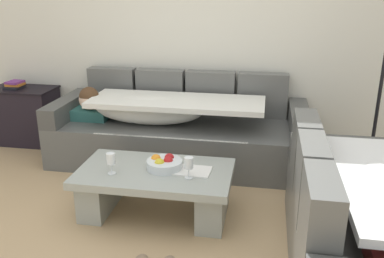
{
  "coord_description": "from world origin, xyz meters",
  "views": [
    {
      "loc": [
        0.77,
        -2.32,
        1.75
      ],
      "look_at": [
        0.16,
        1.08,
        0.55
      ],
      "focal_mm": 39.24,
      "sensor_mm": 36.0,
      "label": 1
    }
  ],
  "objects_px": {
    "couch_along_wall": "(175,131)",
    "couch_near_window": "(367,230)",
    "coffee_table": "(155,186)",
    "fruit_bowl": "(164,163)",
    "side_cabinet": "(25,115)",
    "floor_lamp": "(379,61)",
    "open_magazine": "(193,171)",
    "wine_glass_near_left": "(111,160)",
    "book_stack_on_cabinet": "(15,85)",
    "wine_glass_near_right": "(189,164)"
  },
  "relations": [
    {
      "from": "book_stack_on_cabinet",
      "to": "floor_lamp",
      "type": "relative_size",
      "value": 0.11
    },
    {
      "from": "couch_along_wall",
      "to": "couch_near_window",
      "type": "relative_size",
      "value": 1.4
    },
    {
      "from": "floor_lamp",
      "to": "wine_glass_near_right",
      "type": "bearing_deg",
      "value": -144.38
    },
    {
      "from": "couch_along_wall",
      "to": "side_cabinet",
      "type": "height_order",
      "value": "couch_along_wall"
    },
    {
      "from": "wine_glass_near_left",
      "to": "wine_glass_near_right",
      "type": "bearing_deg",
      "value": 2.56
    },
    {
      "from": "couch_near_window",
      "to": "wine_glass_near_left",
      "type": "distance_m",
      "value": 1.83
    },
    {
      "from": "open_magazine",
      "to": "side_cabinet",
      "type": "height_order",
      "value": "side_cabinet"
    },
    {
      "from": "wine_glass_near_right",
      "to": "floor_lamp",
      "type": "relative_size",
      "value": 0.09
    },
    {
      "from": "coffee_table",
      "to": "side_cabinet",
      "type": "distance_m",
      "value": 2.29
    },
    {
      "from": "floor_lamp",
      "to": "side_cabinet",
      "type": "bearing_deg",
      "value": 174.81
    },
    {
      "from": "couch_along_wall",
      "to": "fruit_bowl",
      "type": "distance_m",
      "value": 1.05
    },
    {
      "from": "open_magazine",
      "to": "floor_lamp",
      "type": "distance_m",
      "value": 1.9
    },
    {
      "from": "coffee_table",
      "to": "wine_glass_near_right",
      "type": "height_order",
      "value": "wine_glass_near_right"
    },
    {
      "from": "fruit_bowl",
      "to": "couch_along_wall",
      "type": "bearing_deg",
      "value": 98.03
    },
    {
      "from": "wine_glass_near_right",
      "to": "book_stack_on_cabinet",
      "type": "xyz_separation_m",
      "value": [
        -2.24,
        1.39,
        0.18
      ]
    },
    {
      "from": "open_magazine",
      "to": "floor_lamp",
      "type": "xyz_separation_m",
      "value": [
        1.47,
        0.94,
        0.73
      ]
    },
    {
      "from": "open_magazine",
      "to": "book_stack_on_cabinet",
      "type": "relative_size",
      "value": 1.32
    },
    {
      "from": "side_cabinet",
      "to": "floor_lamp",
      "type": "bearing_deg",
      "value": -5.19
    },
    {
      "from": "open_magazine",
      "to": "wine_glass_near_left",
      "type": "bearing_deg",
      "value": -164.02
    },
    {
      "from": "couch_along_wall",
      "to": "book_stack_on_cabinet",
      "type": "distance_m",
      "value": 1.92
    },
    {
      "from": "couch_near_window",
      "to": "book_stack_on_cabinet",
      "type": "distance_m",
      "value": 3.89
    },
    {
      "from": "coffee_table",
      "to": "side_cabinet",
      "type": "relative_size",
      "value": 1.67
    },
    {
      "from": "coffee_table",
      "to": "open_magazine",
      "type": "xyz_separation_m",
      "value": [
        0.29,
        0.03,
        0.15
      ]
    },
    {
      "from": "coffee_table",
      "to": "fruit_bowl",
      "type": "xyz_separation_m",
      "value": [
        0.07,
        0.04,
        0.18
      ]
    },
    {
      "from": "coffee_table",
      "to": "open_magazine",
      "type": "bearing_deg",
      "value": 5.03
    },
    {
      "from": "couch_near_window",
      "to": "book_stack_on_cabinet",
      "type": "relative_size",
      "value": 8.57
    },
    {
      "from": "fruit_bowl",
      "to": "book_stack_on_cabinet",
      "type": "height_order",
      "value": "book_stack_on_cabinet"
    },
    {
      "from": "fruit_bowl",
      "to": "book_stack_on_cabinet",
      "type": "bearing_deg",
      "value": 148.22
    },
    {
      "from": "fruit_bowl",
      "to": "book_stack_on_cabinet",
      "type": "distance_m",
      "value": 2.39
    },
    {
      "from": "side_cabinet",
      "to": "book_stack_on_cabinet",
      "type": "distance_m",
      "value": 0.36
    },
    {
      "from": "couch_along_wall",
      "to": "fruit_bowl",
      "type": "height_order",
      "value": "couch_along_wall"
    },
    {
      "from": "wine_glass_near_right",
      "to": "book_stack_on_cabinet",
      "type": "bearing_deg",
      "value": 148.24
    },
    {
      "from": "couch_near_window",
      "to": "wine_glass_near_right",
      "type": "distance_m",
      "value": 1.27
    },
    {
      "from": "couch_along_wall",
      "to": "book_stack_on_cabinet",
      "type": "xyz_separation_m",
      "value": [
        -1.88,
        0.22,
        0.35
      ]
    },
    {
      "from": "couch_along_wall",
      "to": "open_magazine",
      "type": "height_order",
      "value": "couch_along_wall"
    },
    {
      "from": "couch_along_wall",
      "to": "couch_near_window",
      "type": "distance_m",
      "value": 2.22
    },
    {
      "from": "couch_along_wall",
      "to": "floor_lamp",
      "type": "height_order",
      "value": "floor_lamp"
    },
    {
      "from": "side_cabinet",
      "to": "open_magazine",
      "type": "bearing_deg",
      "value": -30.31
    },
    {
      "from": "wine_glass_near_left",
      "to": "book_stack_on_cabinet",
      "type": "relative_size",
      "value": 0.78
    },
    {
      "from": "coffee_table",
      "to": "wine_glass_near_left",
      "type": "bearing_deg",
      "value": -158.57
    },
    {
      "from": "fruit_bowl",
      "to": "open_magazine",
      "type": "distance_m",
      "value": 0.23
    },
    {
      "from": "wine_glass_near_left",
      "to": "side_cabinet",
      "type": "distance_m",
      "value": 2.13
    },
    {
      "from": "fruit_bowl",
      "to": "wine_glass_near_left",
      "type": "height_order",
      "value": "wine_glass_near_left"
    },
    {
      "from": "side_cabinet",
      "to": "floor_lamp",
      "type": "xyz_separation_m",
      "value": [
        3.65,
        -0.33,
        0.8
      ]
    },
    {
      "from": "fruit_bowl",
      "to": "side_cabinet",
      "type": "height_order",
      "value": "side_cabinet"
    },
    {
      "from": "wine_glass_near_left",
      "to": "open_magazine",
      "type": "relative_size",
      "value": 0.59
    },
    {
      "from": "couch_near_window",
      "to": "wine_glass_near_right",
      "type": "bearing_deg",
      "value": 70.42
    },
    {
      "from": "side_cabinet",
      "to": "couch_near_window",
      "type": "bearing_deg",
      "value": -28.41
    },
    {
      "from": "wine_glass_near_right",
      "to": "book_stack_on_cabinet",
      "type": "relative_size",
      "value": 0.78
    },
    {
      "from": "side_cabinet",
      "to": "coffee_table",
      "type": "bearing_deg",
      "value": -34.6
    }
  ]
}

